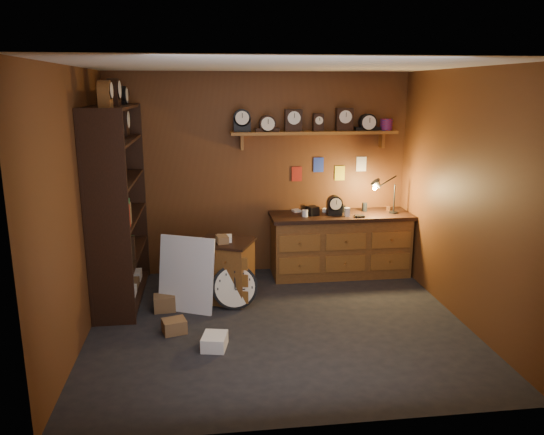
{
  "coord_description": "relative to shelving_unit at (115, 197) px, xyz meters",
  "views": [
    {
      "loc": [
        -0.74,
        -5.25,
        2.5
      ],
      "look_at": [
        -0.03,
        0.35,
        1.11
      ],
      "focal_mm": 35.0,
      "sensor_mm": 36.0,
      "label": 1
    }
  ],
  "objects": [
    {
      "name": "floor_box_b",
      "position": [
        1.09,
        -1.44,
        -1.18
      ],
      "size": [
        0.28,
        0.32,
        0.14
      ],
      "primitive_type": "cube",
      "rotation": [
        0.0,
        0.0,
        -0.21
      ],
      "color": "white",
      "rests_on": "ground"
    },
    {
      "name": "room_shell",
      "position": [
        1.84,
        -0.87,
        0.47
      ],
      "size": [
        4.02,
        3.62,
        2.71
      ],
      "color": "#5C3215",
      "rests_on": "ground"
    },
    {
      "name": "low_cabinet",
      "position": [
        1.25,
        -0.2,
        -0.85
      ],
      "size": [
        0.8,
        0.75,
        0.82
      ],
      "rotation": [
        0.0,
        0.0,
        -0.4
      ],
      "color": "brown",
      "rests_on": "ground"
    },
    {
      "name": "big_round_clock",
      "position": [
        1.35,
        -0.48,
        -1.0
      ],
      "size": [
        0.52,
        0.17,
        0.53
      ],
      "color": "black",
      "rests_on": "ground"
    },
    {
      "name": "shelving_unit",
      "position": [
        0.0,
        0.0,
        0.0
      ],
      "size": [
        0.47,
        1.6,
        2.58
      ],
      "color": "black",
      "rests_on": "ground"
    },
    {
      "name": "workbench",
      "position": [
        2.84,
        0.49,
        -0.78
      ],
      "size": [
        1.89,
        0.66,
        1.36
      ],
      "color": "brown",
      "rests_on": "ground"
    },
    {
      "name": "floor",
      "position": [
        1.79,
        -0.98,
        -1.25
      ],
      "size": [
        4.0,
        4.0,
        0.0
      ],
      "primitive_type": "plane",
      "color": "black",
      "rests_on": "ground"
    },
    {
      "name": "floor_box_a",
      "position": [
        0.68,
        -1.04,
        -1.18
      ],
      "size": [
        0.28,
        0.25,
        0.14
      ],
      "primitive_type": "cube",
      "rotation": [
        0.0,
        0.0,
        0.27
      ],
      "color": "brown",
      "rests_on": "ground"
    },
    {
      "name": "mini_fridge",
      "position": [
        1.24,
        0.02,
        -1.0
      ],
      "size": [
        0.53,
        0.55,
        0.51
      ],
      "rotation": [
        0.0,
        0.0,
        -0.09
      ],
      "color": "silver",
      "rests_on": "ground"
    },
    {
      "name": "floor_box_c",
      "position": [
        0.54,
        -0.45,
        -1.16
      ],
      "size": [
        0.26,
        0.22,
        0.18
      ],
      "primitive_type": "cube",
      "rotation": [
        0.0,
        0.0,
        0.09
      ],
      "color": "brown",
      "rests_on": "ground"
    },
    {
      "name": "white_panel",
      "position": [
        0.8,
        -0.47,
        -1.25
      ],
      "size": [
        0.68,
        0.44,
        0.88
      ],
      "primitive_type": "cube",
      "rotation": [
        -0.17,
        0.0,
        -0.43
      ],
      "color": "silver",
      "rests_on": "ground"
    }
  ]
}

